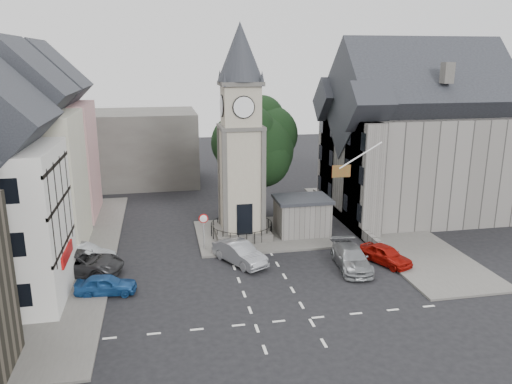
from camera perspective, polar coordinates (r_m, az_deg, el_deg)
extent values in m
plane|color=black|center=(32.55, 0.67, -9.83)|extent=(120.00, 120.00, 0.00)
cube|color=#595651|center=(38.04, -20.20, -6.91)|extent=(6.00, 30.00, 0.14)
cube|color=#595651|center=(43.27, 14.26, -3.79)|extent=(6.00, 26.00, 0.14)
cube|color=#595651|center=(40.05, 0.47, -4.82)|extent=(10.00, 8.00, 0.16)
cube|color=silver|center=(27.78, 3.04, -14.50)|extent=(20.00, 8.00, 0.01)
cube|color=#4C4944|center=(39.71, -1.66, -4.59)|extent=(4.20, 4.20, 0.70)
torus|color=black|center=(39.47, -1.67, -3.59)|extent=(4.86, 4.86, 0.06)
cube|color=#A49784|center=(38.46, -1.71, 1.52)|extent=(3.00, 3.00, 8.00)
cube|color=black|center=(37.85, -1.32, -3.11)|extent=(1.20, 0.25, 2.40)
cube|color=#4C4944|center=(37.73, -1.76, 7.44)|extent=(3.30, 3.30, 0.25)
cube|color=#A49784|center=(37.55, -1.78, 9.86)|extent=(2.70, 2.70, 3.20)
cylinder|color=white|center=(36.17, -1.41, 9.66)|extent=(1.50, 0.12, 1.50)
cube|color=#4C4944|center=(37.44, -1.80, 12.30)|extent=(3.10, 3.10, 0.30)
cone|color=black|center=(37.40, -1.83, 15.74)|extent=(3.40, 3.40, 4.20)
cube|color=slate|center=(39.92, 5.27, -2.95)|extent=(4.00, 3.00, 2.80)
cube|color=black|center=(39.47, 5.32, -0.81)|extent=(4.30, 3.30, 0.25)
cylinder|color=black|center=(44.19, -0.18, -0.02)|extent=(0.70, 0.70, 4.40)
cylinder|color=black|center=(36.70, -5.98, -4.85)|extent=(0.10, 0.10, 2.50)
cone|color=#A50C0C|center=(36.20, -6.02, -3.05)|extent=(0.70, 0.06, 0.70)
cone|color=white|center=(36.18, -6.02, -3.06)|extent=(0.54, 0.04, 0.54)
cube|color=#CC8C91|center=(46.72, -22.55, 3.17)|extent=(7.50, 7.00, 10.00)
cube|color=beige|center=(39.10, -24.74, 0.80)|extent=(7.50, 7.00, 10.00)
cube|color=#4C4944|center=(58.04, -16.82, 4.79)|extent=(20.00, 10.00, 8.00)
cube|color=slate|center=(46.49, 17.54, 2.94)|extent=(14.00, 10.00, 9.00)
cube|color=slate|center=(40.74, 12.15, 1.67)|extent=(1.60, 4.40, 9.00)
cube|color=slate|center=(47.10, 8.85, 3.62)|extent=(1.60, 4.40, 9.00)
cube|color=slate|center=(43.82, 9.87, -2.77)|extent=(0.40, 16.00, 0.90)
cylinder|color=white|center=(36.38, 11.88, 4.13)|extent=(3.17, 0.10, 1.89)
plane|color=#B21414|center=(36.09, 9.73, 2.36)|extent=(1.40, 0.00, 1.40)
imported|color=navy|center=(31.59, -16.77, -10.10)|extent=(3.71, 1.75, 1.23)
imported|color=#A9AEB1|center=(36.31, -19.07, -6.79)|extent=(4.50, 2.89, 1.40)
imported|color=#27282A|center=(34.80, -19.43, -7.66)|extent=(6.02, 3.90, 1.54)
imported|color=#94979C|center=(34.53, -1.87, -6.99)|extent=(3.57, 4.71, 1.49)
imported|color=gray|center=(34.40, 10.83, -7.39)|extent=(2.52, 5.13, 1.44)
imported|color=#A00F08|center=(35.61, 14.60, -6.93)|extent=(3.01, 4.17, 1.32)
imported|color=beige|center=(40.90, 12.27, -3.57)|extent=(0.75, 0.74, 1.75)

